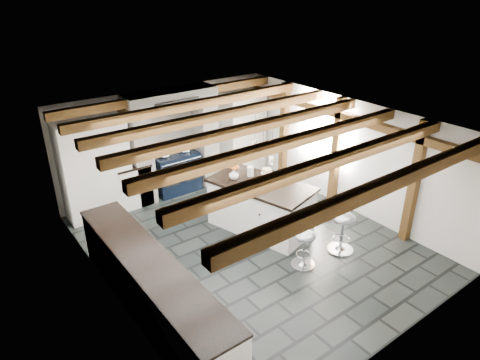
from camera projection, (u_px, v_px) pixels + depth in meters
ground at (249, 243)px, 7.83m from camera, size 6.00×6.00×0.00m
room_shell at (178, 173)px, 8.07m from camera, size 6.00×6.03×6.00m
range_cooker at (176, 172)px, 9.57m from camera, size 1.00×0.63×0.99m
kitchen_island at (260, 206)px, 8.10m from camera, size 1.49×2.14×1.28m
bar_stool_near at (343, 224)px, 7.41m from camera, size 0.55×0.55×0.85m
bar_stool_far at (304, 242)px, 7.03m from camera, size 0.41×0.41×0.76m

